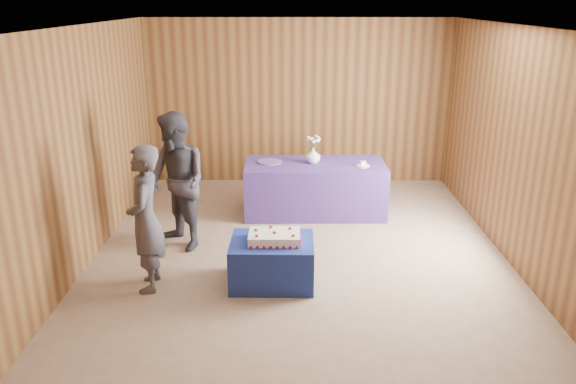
{
  "coord_description": "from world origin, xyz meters",
  "views": [
    {
      "loc": [
        -0.1,
        -6.26,
        2.98
      ],
      "look_at": [
        -0.14,
        0.1,
        0.78
      ],
      "focal_mm": 35.0,
      "sensor_mm": 36.0,
      "label": 1
    }
  ],
  "objects_px": {
    "cake_table": "(272,262)",
    "guest_right": "(177,182)",
    "serving_table": "(315,188)",
    "sheet_cake": "(274,237)",
    "guest_left": "(145,219)",
    "vase": "(313,155)"
  },
  "relations": [
    {
      "from": "guest_right",
      "to": "sheet_cake",
      "type": "bearing_deg",
      "value": 9.42
    },
    {
      "from": "cake_table",
      "to": "serving_table",
      "type": "distance_m",
      "value": 2.22
    },
    {
      "from": "cake_table",
      "to": "guest_left",
      "type": "relative_size",
      "value": 0.57
    },
    {
      "from": "serving_table",
      "to": "sheet_cake",
      "type": "distance_m",
      "value": 2.23
    },
    {
      "from": "serving_table",
      "to": "sheet_cake",
      "type": "xyz_separation_m",
      "value": [
        -0.52,
        -2.16,
        0.18
      ]
    },
    {
      "from": "cake_table",
      "to": "guest_left",
      "type": "xyz_separation_m",
      "value": [
        -1.32,
        -0.11,
        0.54
      ]
    },
    {
      "from": "vase",
      "to": "guest_left",
      "type": "bearing_deg",
      "value": -128.76
    },
    {
      "from": "sheet_cake",
      "to": "guest_left",
      "type": "distance_m",
      "value": 1.37
    },
    {
      "from": "cake_table",
      "to": "sheet_cake",
      "type": "distance_m",
      "value": 0.3
    },
    {
      "from": "serving_table",
      "to": "vase",
      "type": "xyz_separation_m",
      "value": [
        -0.03,
        0.03,
        0.48
      ]
    },
    {
      "from": "sheet_cake",
      "to": "guest_right",
      "type": "distance_m",
      "value": 1.58
    },
    {
      "from": "sheet_cake",
      "to": "guest_left",
      "type": "height_order",
      "value": "guest_left"
    },
    {
      "from": "guest_right",
      "to": "cake_table",
      "type": "bearing_deg",
      "value": 9.18
    },
    {
      "from": "serving_table",
      "to": "sheet_cake",
      "type": "relative_size",
      "value": 3.45
    },
    {
      "from": "sheet_cake",
      "to": "vase",
      "type": "bearing_deg",
      "value": 77.48
    },
    {
      "from": "cake_table",
      "to": "guest_left",
      "type": "distance_m",
      "value": 1.43
    },
    {
      "from": "sheet_cake",
      "to": "vase",
      "type": "height_order",
      "value": "vase"
    },
    {
      "from": "serving_table",
      "to": "guest_right",
      "type": "relative_size",
      "value": 1.17
    },
    {
      "from": "guest_left",
      "to": "guest_right",
      "type": "relative_size",
      "value": 0.93
    },
    {
      "from": "serving_table",
      "to": "guest_left",
      "type": "relative_size",
      "value": 1.26
    },
    {
      "from": "cake_table",
      "to": "guest_right",
      "type": "height_order",
      "value": "guest_right"
    },
    {
      "from": "guest_left",
      "to": "guest_right",
      "type": "height_order",
      "value": "guest_right"
    }
  ]
}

